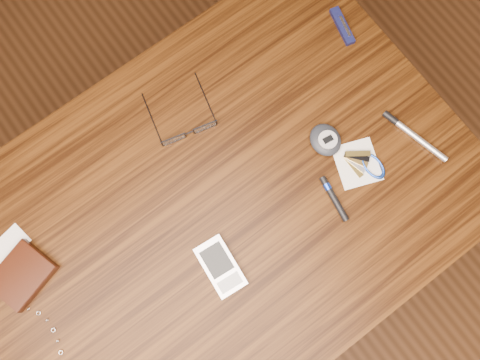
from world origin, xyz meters
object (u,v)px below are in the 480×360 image
(pda_phone, at_px, (220,266))
(eyeglasses, at_px, (188,130))
(silver_pen, at_px, (410,132))
(wallet_and_card, at_px, (22,275))
(pedometer, at_px, (326,140))
(desk, at_px, (217,216))
(pocket_knife, at_px, (342,26))
(notepad_keys, at_px, (365,164))

(pda_phone, bearing_deg, eyeglasses, 67.22)
(pda_phone, relative_size, silver_pen, 0.74)
(wallet_and_card, relative_size, eyeglasses, 1.04)
(eyeglasses, xyz_separation_m, pedometer, (0.20, -0.18, 0.00))
(wallet_and_card, bearing_deg, desk, -17.45)
(eyeglasses, height_order, pda_phone, eyeglasses)
(pda_phone, xyz_separation_m, pedometer, (0.31, 0.07, 0.00))
(pocket_knife, bearing_deg, pda_phone, -153.60)
(eyeglasses, bearing_deg, desk, -108.15)
(desk, height_order, pedometer, pedometer)
(pocket_knife, relative_size, silver_pen, 0.59)
(pedometer, height_order, pocket_knife, pedometer)
(wallet_and_card, relative_size, pedometer, 1.97)
(eyeglasses, relative_size, pocket_knife, 1.64)
(desk, height_order, notepad_keys, notepad_keys)
(eyeglasses, relative_size, pda_phone, 1.30)
(notepad_keys, bearing_deg, pda_phone, 178.35)
(pocket_knife, bearing_deg, eyeglasses, 179.21)
(wallet_and_card, height_order, silver_pen, wallet_and_card)
(wallet_and_card, bearing_deg, eyeglasses, 5.98)
(pedometer, bearing_deg, pocket_knife, 42.94)
(eyeglasses, distance_m, pda_phone, 0.27)
(desk, relative_size, pda_phone, 9.03)
(wallet_and_card, xyz_separation_m, pda_phone, (0.30, -0.21, -0.00))
(wallet_and_card, relative_size, silver_pen, 1.00)
(eyeglasses, bearing_deg, wallet_and_card, -174.02)
(pedometer, xyz_separation_m, pocket_knife, (0.18, 0.17, -0.01))
(wallet_and_card, distance_m, notepad_keys, 0.68)
(notepad_keys, bearing_deg, pocket_knife, 59.41)
(eyeglasses, xyz_separation_m, pocket_knife, (0.39, -0.01, -0.01))
(desk, relative_size, notepad_keys, 8.92)
(silver_pen, bearing_deg, pedometer, 149.08)
(silver_pen, bearing_deg, desk, 164.79)
(pda_phone, relative_size, notepad_keys, 0.99)
(notepad_keys, bearing_deg, silver_pen, -1.88)
(desk, height_order, silver_pen, silver_pen)
(desk, bearing_deg, wallet_and_card, 162.55)
(eyeglasses, relative_size, silver_pen, 0.97)
(pedometer, bearing_deg, desk, 175.11)
(silver_pen, bearing_deg, notepad_keys, 178.12)
(notepad_keys, xyz_separation_m, pocket_knife, (0.15, 0.25, 0.00))
(pedometer, xyz_separation_m, silver_pen, (0.14, -0.09, -0.01))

